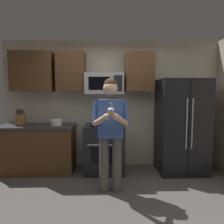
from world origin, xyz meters
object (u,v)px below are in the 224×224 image
object	(u,v)px
microwave	(104,84)
oven_range	(104,148)
person	(110,129)
cupcake	(111,111)
refrigerator	(181,126)
knife_block	(20,120)
bowl_large_white	(56,122)

from	to	relation	value
microwave	oven_range	bearing A→B (deg)	-90.02
person	cupcake	distance (m)	0.44
microwave	cupcake	distance (m)	1.35
oven_range	cupcake	distance (m)	1.43
oven_range	refrigerator	distance (m)	1.56
oven_range	knife_block	bearing A→B (deg)	-178.94
person	cupcake	bearing A→B (deg)	-90.00
refrigerator	oven_range	bearing A→B (deg)	178.50
oven_range	knife_block	world-z (taller)	knife_block
knife_block	bowl_large_white	world-z (taller)	knife_block
refrigerator	knife_block	distance (m)	3.09
bowl_large_white	knife_block	bearing A→B (deg)	-176.09
bowl_large_white	person	xyz separation A→B (m)	(1.03, -0.84, 0.02)
oven_range	person	bearing A→B (deg)	-82.92
bowl_large_white	oven_range	bearing A→B (deg)	-0.97
microwave	cupcake	bearing A→B (deg)	-85.40
microwave	bowl_large_white	size ratio (longest dim) A/B	3.29
oven_range	refrigerator	world-z (taller)	refrigerator
microwave	knife_block	world-z (taller)	microwave
bowl_large_white	cupcake	world-z (taller)	cupcake
bowl_large_white	person	bearing A→B (deg)	-39.25
oven_range	microwave	distance (m)	1.26
bowl_large_white	cupcake	distance (m)	1.59
oven_range	knife_block	xyz separation A→B (m)	(-1.59, -0.03, 0.57)
bowl_large_white	cupcake	bearing A→B (deg)	-48.64
refrigerator	knife_block	world-z (taller)	refrigerator
knife_block	person	world-z (taller)	person
refrigerator	cupcake	world-z (taller)	refrigerator
microwave	person	bearing A→B (deg)	-83.81
microwave	bowl_large_white	bearing A→B (deg)	-173.63
refrigerator	bowl_large_white	distance (m)	2.43
oven_range	person	xyz separation A→B (m)	(0.10, -0.83, 0.53)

